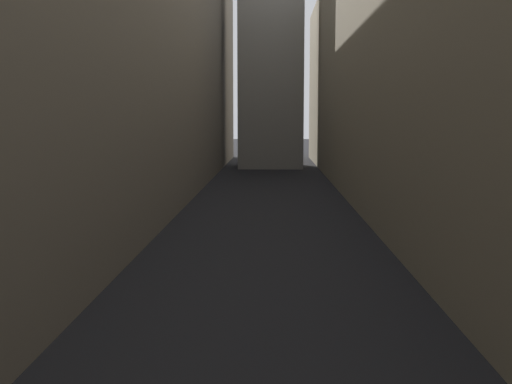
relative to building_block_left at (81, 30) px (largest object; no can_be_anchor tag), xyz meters
name	(u,v)px	position (x,y,z in m)	size (l,w,h in m)	color
ground_plane	(268,216)	(11.45, -2.00, -11.13)	(264.00, 264.00, 0.00)	black
building_block_left	(81,30)	(0.00, 0.00, 0.00)	(11.89, 108.00, 22.27)	#756B5B
building_block_right	(457,49)	(22.81, 0.00, -1.22)	(11.73, 108.00, 19.82)	gray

